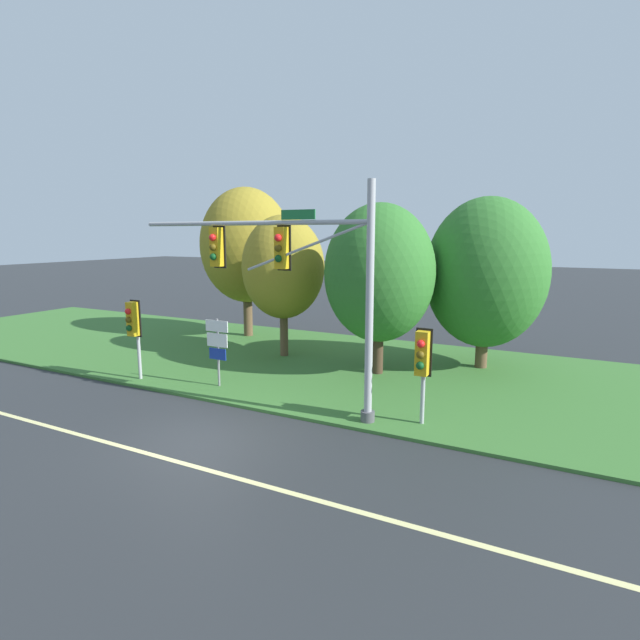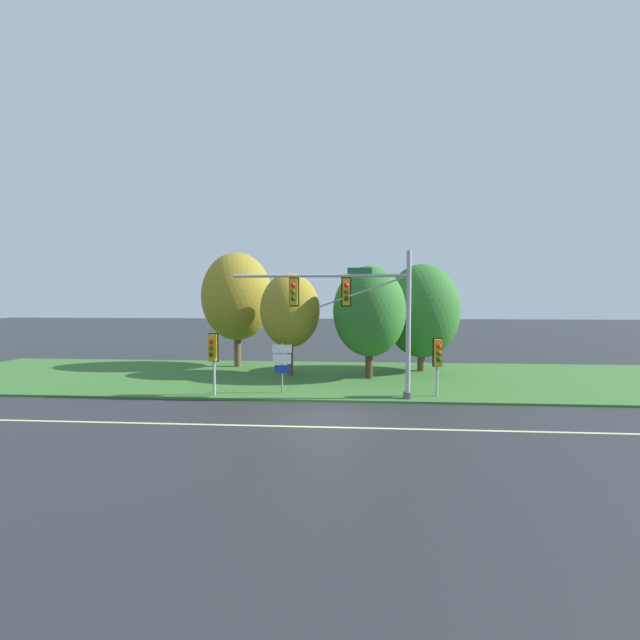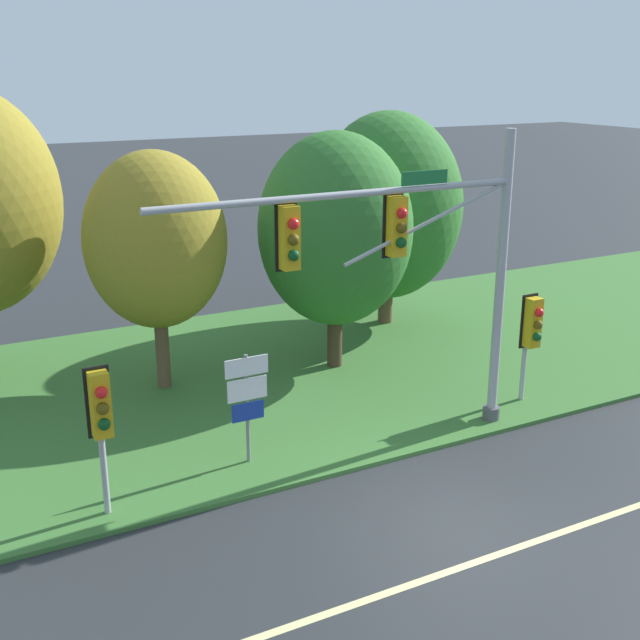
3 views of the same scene
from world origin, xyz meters
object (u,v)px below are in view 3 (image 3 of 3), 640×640
at_px(pedestrian_signal_near_kerb, 101,413).
at_px(tree_behind_signpost, 335,230).
at_px(tree_left_of_mast, 156,241).
at_px(tree_mid_verge, 388,206).
at_px(traffic_signal_mast, 417,255).
at_px(pedestrian_signal_further_along, 532,328).
at_px(route_sign_post, 247,394).

bearing_deg(pedestrian_signal_near_kerb, tree_behind_signpost, 33.43).
bearing_deg(tree_left_of_mast, tree_mid_verge, 13.75).
relative_size(traffic_signal_mast, tree_left_of_mast, 1.36).
xyz_separation_m(pedestrian_signal_near_kerb, tree_behind_signpost, (7.45, 4.92, 1.71)).
bearing_deg(pedestrian_signal_further_along, tree_mid_verge, 86.82).
relative_size(pedestrian_signal_near_kerb, route_sign_post, 1.23).
xyz_separation_m(tree_left_of_mast, tree_behind_signpost, (4.63, -0.74, -0.03)).
distance_m(pedestrian_signal_near_kerb, tree_mid_verge, 13.33).
bearing_deg(traffic_signal_mast, pedestrian_signal_near_kerb, -179.17).
distance_m(tree_left_of_mast, tree_behind_signpost, 4.69).
xyz_separation_m(pedestrian_signal_near_kerb, tree_left_of_mast, (2.82, 5.66, 1.74)).
xyz_separation_m(traffic_signal_mast, pedestrian_signal_near_kerb, (-6.71, -0.10, -2.11)).
relative_size(tree_left_of_mast, tree_mid_verge, 0.91).
height_order(pedestrian_signal_near_kerb, route_sign_post, pedestrian_signal_near_kerb).
xyz_separation_m(route_sign_post, tree_mid_verge, (7.69, 6.82, 2.23)).
relative_size(tree_behind_signpost, tree_mid_verge, 0.96).
height_order(route_sign_post, tree_behind_signpost, tree_behind_signpost).
height_order(traffic_signal_mast, tree_left_of_mast, traffic_signal_mast).
xyz_separation_m(pedestrian_signal_further_along, tree_left_of_mast, (-7.60, 5.18, 1.91)).
bearing_deg(pedestrian_signal_further_along, pedestrian_signal_near_kerb, -177.32).
relative_size(route_sign_post, tree_left_of_mast, 0.39).
bearing_deg(tree_mid_verge, pedestrian_signal_near_kerb, -144.83).
distance_m(route_sign_post, tree_behind_signpost, 6.40).
bearing_deg(pedestrian_signal_near_kerb, pedestrian_signal_further_along, 2.68).
distance_m(pedestrian_signal_further_along, tree_behind_signpost, 5.65).
bearing_deg(pedestrian_signal_further_along, tree_left_of_mast, 145.74).
xyz_separation_m(pedestrian_signal_further_along, tree_mid_verge, (0.40, 7.13, 1.83)).
distance_m(traffic_signal_mast, tree_behind_signpost, 4.90).
height_order(pedestrian_signal_near_kerb, tree_behind_signpost, tree_behind_signpost).
xyz_separation_m(pedestrian_signal_near_kerb, pedestrian_signal_further_along, (10.42, 0.49, -0.17)).
distance_m(traffic_signal_mast, route_sign_post, 4.53).
height_order(pedestrian_signal_further_along, tree_left_of_mast, tree_left_of_mast).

